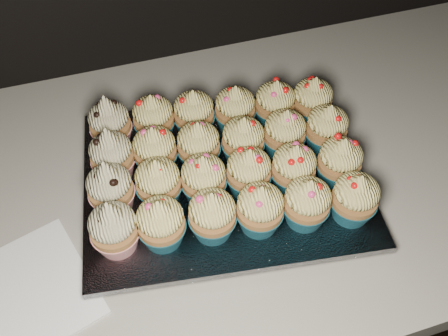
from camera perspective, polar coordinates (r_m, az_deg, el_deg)
name	(u,v)px	position (r m, az deg, el deg)	size (l,w,h in m)	color
cabinet	(279,283)	(1.21, 6.34, -12.91)	(2.40, 0.60, 0.86)	black
worktop	(303,157)	(0.83, 8.97, 1.21)	(2.44, 0.64, 0.04)	beige
napkin	(22,296)	(0.71, -22.06, -13.36)	(0.17, 0.17, 0.00)	white
baking_tray	(224,185)	(0.75, 0.00, -1.91)	(0.37, 0.28, 0.02)	black
foil_lining	(224,178)	(0.73, 0.00, -1.10)	(0.40, 0.32, 0.01)	silver
cupcake_0	(114,228)	(0.64, -12.50, -6.70)	(0.06, 0.06, 0.10)	red
cupcake_1	(161,223)	(0.64, -7.22, -6.25)	(0.06, 0.06, 0.08)	#16586B
cupcake_2	(212,215)	(0.64, -1.34, -5.37)	(0.06, 0.06, 0.08)	#16586B
cupcake_3	(260,209)	(0.65, 4.14, -4.64)	(0.06, 0.06, 0.08)	#16586B
cupcake_4	(307,202)	(0.66, 9.45, -3.91)	(0.06, 0.06, 0.08)	#16586B
cupcake_5	(355,198)	(0.68, 14.74, -3.32)	(0.06, 0.06, 0.08)	#16586B
cupcake_6	(110,188)	(0.68, -12.87, -2.25)	(0.06, 0.06, 0.10)	red
cupcake_7	(158,183)	(0.68, -7.52, -1.67)	(0.06, 0.06, 0.08)	#16586B
cupcake_8	(204,179)	(0.68, -2.34, -1.23)	(0.06, 0.06, 0.08)	#16586B
cupcake_9	(249,172)	(0.68, 2.85, -0.45)	(0.06, 0.06, 0.08)	#16586B
cupcake_10	(294,168)	(0.69, 7.95, -0.01)	(0.06, 0.06, 0.08)	#16586B
cupcake_11	(340,161)	(0.71, 13.07, 0.74)	(0.06, 0.06, 0.08)	#16586B
cupcake_12	(112,155)	(0.72, -12.71, 1.47)	(0.06, 0.06, 0.10)	red
cupcake_13	(155,150)	(0.72, -7.89, 2.02)	(0.06, 0.06, 0.08)	#16586B
cupcake_14	(199,145)	(0.72, -2.92, 2.61)	(0.06, 0.06, 0.08)	#16586B
cupcake_15	(243,140)	(0.72, 2.20, 3.16)	(0.06, 0.06, 0.08)	#16586B
cupcake_16	(285,133)	(0.74, 6.93, 3.99)	(0.06, 0.06, 0.08)	#16586B
cupcake_17	(327,128)	(0.75, 11.64, 4.47)	(0.06, 0.06, 0.08)	#16586B
cupcake_18	(110,123)	(0.76, -12.92, 5.05)	(0.06, 0.06, 0.10)	red
cupcake_19	(154,118)	(0.76, -8.06, 5.67)	(0.06, 0.06, 0.08)	#16586B
cupcake_20	(194,113)	(0.76, -3.45, 6.25)	(0.06, 0.06, 0.08)	#16586B
cupcake_21	(235,109)	(0.77, 1.27, 6.75)	(0.06, 0.06, 0.08)	#16586B
cupcake_22	(275,104)	(0.78, 5.83, 7.32)	(0.06, 0.06, 0.08)	#16586B
cupcake_23	(312,100)	(0.79, 10.05, 7.62)	(0.06, 0.06, 0.08)	#16586B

